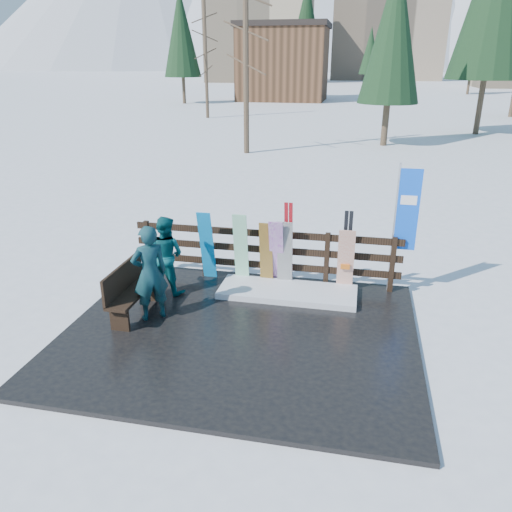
% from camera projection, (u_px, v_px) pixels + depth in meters
% --- Properties ---
extents(ground, '(700.00, 700.00, 0.00)m').
position_uv_depth(ground, '(240.00, 335.00, 8.66)').
color(ground, white).
rests_on(ground, ground).
extents(deck, '(6.00, 5.00, 0.08)m').
position_uv_depth(deck, '(240.00, 333.00, 8.65)').
color(deck, black).
rests_on(deck, ground).
extents(fence, '(5.60, 0.10, 1.15)m').
position_uv_depth(fence, '(264.00, 251.00, 10.39)').
color(fence, black).
rests_on(fence, deck).
extents(snow_patch, '(2.72, 1.00, 0.12)m').
position_uv_depth(snow_patch, '(288.00, 292.00, 9.95)').
color(snow_patch, white).
rests_on(snow_patch, deck).
extents(bench, '(0.41, 1.50, 0.97)m').
position_uv_depth(bench, '(129.00, 289.00, 9.03)').
color(bench, black).
rests_on(bench, deck).
extents(snowboard_0, '(0.29, 0.38, 1.54)m').
position_uv_depth(snowboard_0, '(207.00, 246.00, 10.38)').
color(snowboard_0, '#0A80CB').
rests_on(snowboard_0, deck).
extents(snowboard_1, '(0.29, 0.27, 1.53)m').
position_uv_depth(snowboard_1, '(241.00, 249.00, 10.24)').
color(snowboard_1, white).
rests_on(snowboard_1, deck).
extents(snowboard_2, '(0.27, 0.25, 1.38)m').
position_uv_depth(snowboard_2, '(266.00, 254.00, 10.17)').
color(snowboard_2, gold).
rests_on(snowboard_2, deck).
extents(snowboard_3, '(0.28, 0.43, 1.45)m').
position_uv_depth(snowboard_3, '(277.00, 253.00, 10.11)').
color(snowboard_3, silver).
rests_on(snowboard_3, deck).
extents(snowboard_4, '(0.31, 0.21, 1.42)m').
position_uv_depth(snowboard_4, '(285.00, 254.00, 10.09)').
color(snowboard_4, black).
rests_on(snowboard_4, deck).
extents(snowboard_5, '(0.32, 0.32, 1.35)m').
position_uv_depth(snowboard_5, '(346.00, 261.00, 9.86)').
color(snowboard_5, white).
rests_on(snowboard_5, deck).
extents(ski_pair_a, '(0.16, 0.29, 1.81)m').
position_uv_depth(ski_pair_a, '(288.00, 244.00, 10.07)').
color(ski_pair_a, '#A5141D').
rests_on(ski_pair_a, deck).
extents(ski_pair_b, '(0.17, 0.20, 1.70)m').
position_uv_depth(ski_pair_b, '(347.00, 251.00, 9.86)').
color(ski_pair_b, black).
rests_on(ski_pair_b, deck).
extents(rental_flag, '(0.45, 0.04, 2.60)m').
position_uv_depth(rental_flag, '(404.00, 215.00, 9.57)').
color(rental_flag, silver).
rests_on(rental_flag, deck).
extents(person_front, '(0.76, 0.73, 1.75)m').
position_uv_depth(person_front, '(150.00, 273.00, 8.78)').
color(person_front, '#155047').
rests_on(person_front, deck).
extents(person_back, '(0.88, 0.75, 1.58)m').
position_uv_depth(person_back, '(166.00, 255.00, 9.84)').
color(person_back, '#0A5058').
rests_on(person_back, deck).
extents(resort_buildings, '(73.00, 87.60, 22.60)m').
position_uv_depth(resort_buildings, '(367.00, 35.00, 110.03)').
color(resort_buildings, tan).
rests_on(resort_buildings, ground).
extents(trees, '(42.15, 68.83, 13.81)m').
position_uv_depth(trees, '(392.00, 42.00, 49.47)').
color(trees, '#382B1E').
rests_on(trees, ground).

